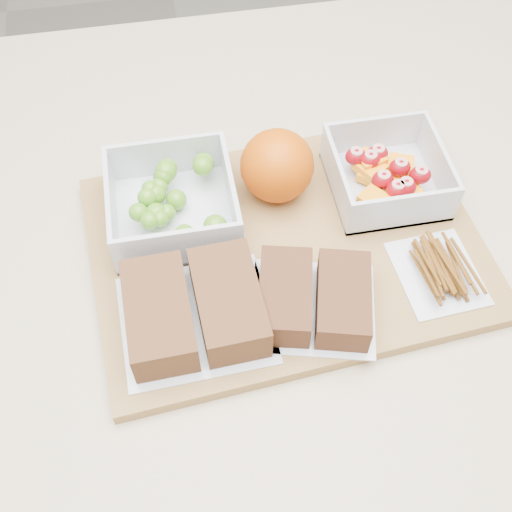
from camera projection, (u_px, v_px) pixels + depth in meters
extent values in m
plane|color=gray|center=(262.00, 483.00, 1.45)|extent=(4.00, 4.00, 0.00)
cube|color=beige|center=(264.00, 408.00, 1.08)|extent=(1.20, 0.90, 0.90)
cube|color=olive|center=(286.00, 248.00, 0.71)|extent=(0.44, 0.33, 0.02)
cube|color=silver|center=(175.00, 216.00, 0.72)|extent=(0.14, 0.14, 0.01)
cube|color=silver|center=(166.00, 158.00, 0.73)|extent=(0.14, 0.01, 0.06)
cube|color=silver|center=(179.00, 249.00, 0.66)|extent=(0.14, 0.01, 0.06)
cube|color=silver|center=(231.00, 193.00, 0.70)|extent=(0.01, 0.13, 0.06)
cube|color=silver|center=(112.00, 209.00, 0.69)|extent=(0.01, 0.13, 0.06)
sphere|color=#518E1D|center=(156.00, 213.00, 0.69)|extent=(0.02, 0.02, 0.02)
sphere|color=#518E1D|center=(138.00, 212.00, 0.68)|extent=(0.02, 0.02, 0.02)
sphere|color=#518E1D|center=(164.00, 176.00, 0.71)|extent=(0.02, 0.02, 0.02)
sphere|color=#518E1D|center=(176.00, 200.00, 0.71)|extent=(0.02, 0.02, 0.02)
sphere|color=#518E1D|center=(147.00, 197.00, 0.69)|extent=(0.02, 0.02, 0.02)
sphere|color=#518E1D|center=(167.00, 213.00, 0.70)|extent=(0.02, 0.02, 0.02)
sphere|color=#518E1D|center=(150.00, 189.00, 0.70)|extent=(0.02, 0.02, 0.02)
sphere|color=#518E1D|center=(215.00, 226.00, 0.67)|extent=(0.02, 0.02, 0.02)
sphere|color=#518E1D|center=(204.00, 163.00, 0.72)|extent=(0.02, 0.02, 0.02)
sphere|color=#518E1D|center=(166.00, 171.00, 0.71)|extent=(0.02, 0.02, 0.02)
sphere|color=#518E1D|center=(149.00, 221.00, 0.68)|extent=(0.02, 0.02, 0.02)
sphere|color=#518E1D|center=(203.00, 166.00, 0.72)|extent=(0.02, 0.02, 0.02)
sphere|color=#518E1D|center=(185.00, 235.00, 0.67)|extent=(0.02, 0.02, 0.02)
sphere|color=#518E1D|center=(162.00, 177.00, 0.72)|extent=(0.02, 0.02, 0.02)
sphere|color=#518E1D|center=(156.00, 194.00, 0.70)|extent=(0.02, 0.02, 0.02)
sphere|color=#518E1D|center=(167.00, 168.00, 0.72)|extent=(0.02, 0.02, 0.02)
sphere|color=#518E1D|center=(216.00, 226.00, 0.67)|extent=(0.02, 0.02, 0.02)
sphere|color=#518E1D|center=(218.00, 230.00, 0.69)|extent=(0.02, 0.02, 0.02)
sphere|color=#518E1D|center=(159.00, 186.00, 0.71)|extent=(0.02, 0.02, 0.02)
sphere|color=#518E1D|center=(160.00, 219.00, 0.68)|extent=(0.02, 0.02, 0.02)
cube|color=silver|center=(384.00, 185.00, 0.74)|extent=(0.12, 0.12, 0.00)
cube|color=silver|center=(373.00, 135.00, 0.76)|extent=(0.12, 0.00, 0.05)
cube|color=silver|center=(404.00, 212.00, 0.69)|extent=(0.12, 0.00, 0.05)
cube|color=silver|center=(438.00, 164.00, 0.73)|extent=(0.00, 0.11, 0.05)
cube|color=silver|center=(336.00, 178.00, 0.72)|extent=(0.00, 0.11, 0.05)
cube|color=orange|center=(395.00, 189.00, 0.72)|extent=(0.04, 0.04, 0.01)
cube|color=orange|center=(372.00, 165.00, 0.74)|extent=(0.04, 0.05, 0.01)
cube|color=orange|center=(393.00, 173.00, 0.74)|extent=(0.04, 0.05, 0.01)
cube|color=orange|center=(400.00, 168.00, 0.75)|extent=(0.04, 0.04, 0.01)
cube|color=orange|center=(370.00, 167.00, 0.73)|extent=(0.04, 0.04, 0.01)
cube|color=orange|center=(371.00, 159.00, 0.73)|extent=(0.03, 0.03, 0.01)
cube|color=orange|center=(375.00, 200.00, 0.70)|extent=(0.04, 0.04, 0.01)
cube|color=orange|center=(406.00, 191.00, 0.72)|extent=(0.03, 0.03, 0.01)
cube|color=orange|center=(372.00, 175.00, 0.74)|extent=(0.04, 0.04, 0.01)
ellipsoid|color=maroon|center=(400.00, 168.00, 0.72)|extent=(0.02, 0.02, 0.02)
ellipsoid|color=maroon|center=(405.00, 187.00, 0.71)|extent=(0.02, 0.02, 0.02)
ellipsoid|color=maroon|center=(356.00, 156.00, 0.73)|extent=(0.02, 0.02, 0.02)
ellipsoid|color=maroon|center=(420.00, 175.00, 0.72)|extent=(0.02, 0.02, 0.02)
ellipsoid|color=maroon|center=(370.00, 160.00, 0.73)|extent=(0.02, 0.02, 0.02)
ellipsoid|color=maroon|center=(397.00, 190.00, 0.70)|extent=(0.02, 0.02, 0.02)
ellipsoid|color=maroon|center=(383.00, 180.00, 0.71)|extent=(0.02, 0.02, 0.02)
ellipsoid|color=maroon|center=(378.00, 154.00, 0.74)|extent=(0.02, 0.02, 0.02)
sphere|color=#CA4E04|center=(277.00, 166.00, 0.71)|extent=(0.08, 0.08, 0.08)
cube|color=silver|center=(196.00, 320.00, 0.64)|extent=(0.15, 0.14, 0.00)
cube|color=brown|center=(159.00, 315.00, 0.62)|extent=(0.07, 0.12, 0.04)
cube|color=brown|center=(229.00, 302.00, 0.63)|extent=(0.07, 0.12, 0.04)
cube|color=silver|center=(313.00, 308.00, 0.65)|extent=(0.15, 0.14, 0.00)
cube|color=#57331D|center=(285.00, 296.00, 0.64)|extent=(0.07, 0.11, 0.04)
cube|color=#57331D|center=(343.00, 300.00, 0.64)|extent=(0.07, 0.11, 0.04)
cube|color=silver|center=(437.00, 273.00, 0.68)|extent=(0.09, 0.11, 0.00)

